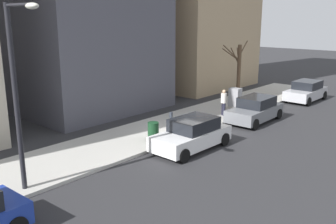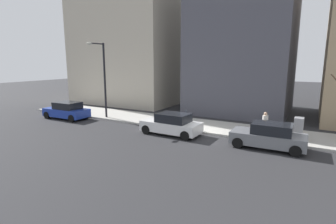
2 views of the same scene
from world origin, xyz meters
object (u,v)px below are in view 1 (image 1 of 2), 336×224
Objects in this scene: parked_car_white at (192,134)px; streetlamp at (18,84)px; utility_box at (235,99)px; bare_tree at (238,71)px; parked_car_grey at (255,110)px; pedestrian_near_meter at (224,101)px; parking_meter at (171,122)px; trash_bin at (153,131)px; parked_car_silver at (306,91)px; office_block_center at (78,3)px.

parked_car_white is 0.65× the size of streetlamp.
utility_box is 0.33× the size of bare_tree.
parked_car_grey is at bearing 148.25° from utility_box.
pedestrian_near_meter is (1.92, 0.55, 0.35)m from parked_car_grey.
parked_car_white is at bearing 168.61° from parking_meter.
bare_tree reaches higher than trash_bin.
bare_tree reaches higher than utility_box.
parked_car_silver is 2.95× the size of utility_box.
parked_car_silver is at bearing -109.92° from utility_box.
parked_car_white is 1.67m from parking_meter.
parked_car_grey is 4.70× the size of trash_bin.
pedestrian_near_meter is at bearing 77.46° from parked_car_silver.
parked_car_grey is 3.13× the size of parking_meter.
parking_meter is at bearing 170.47° from office_block_center.
parked_car_silver is 2.54× the size of pedestrian_near_meter.
trash_bin is (1.92, 14.80, -0.14)m from parked_car_silver.
pedestrian_near_meter reaches higher than utility_box.
office_block_center reaches higher than parked_car_white.
bare_tree is (1.34, -2.52, 1.53)m from utility_box.
office_block_center reaches higher than parked_car_silver.
parked_car_white is 3.14× the size of parking_meter.
utility_box is at bearing 118.03° from bare_tree.
trash_bin is at bearing 61.90° from parking_meter.
utility_box reaches higher than trash_bin.
parked_car_grey is 1.00× the size of parked_car_white.
streetlamp is 7.93m from trash_bin.
trash_bin is (0.62, -7.13, -3.42)m from streetlamp.
streetlamp is (-0.17, 7.98, 3.04)m from parking_meter.
parking_meter is 0.31× the size of bare_tree.
office_block_center reaches higher than utility_box.
streetlamp is at bearing 80.53° from parked_car_white.
utility_box is 3.24m from bare_tree.
office_block_center is (11.15, 4.50, 6.36)m from parked_car_grey.
utility_box is at bearing -83.58° from parking_meter.
bare_tree reaches higher than pedestrian_near_meter.
parking_meter is 8.54m from streetlamp.
office_block_center is at bearing 48.26° from parked_car_silver.
parked_car_silver is 1.00× the size of parked_car_grey.
streetlamp reaches higher than parked_car_grey.
office_block_center reaches higher than streetlamp.
parked_car_silver is 6.81m from utility_box.
parking_meter is 0.94× the size of utility_box.
streetlamp is at bearing 94.95° from trash_bin.
parked_car_white reaches higher than trash_bin.
parking_meter is at bearing 84.40° from parked_car_silver.
utility_box is 1.59× the size of trash_bin.
parking_meter is (1.46, 6.13, 0.24)m from parked_car_grey.
office_block_center is (9.23, 3.95, 6.01)m from pedestrian_near_meter.
streetlamp reaches higher than parking_meter.
trash_bin is at bearing 165.04° from office_block_center.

